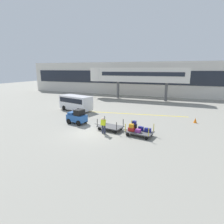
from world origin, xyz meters
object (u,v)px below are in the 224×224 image
baggage_cart_middle (138,130)px  baggage_tug (77,117)px  shuttle_van (76,102)px  safety_cone_near (195,120)px  baggage_handler (103,125)px  baggage_cart_lead (110,127)px

baggage_cart_middle → baggage_tug: bearing=170.6°
shuttle_van → safety_cone_near: 15.42m
baggage_cart_middle → baggage_handler: size_ratio=1.97×
baggage_tug → baggage_cart_middle: baggage_tug is taller
baggage_cart_middle → baggage_cart_lead: bearing=171.1°
baggage_cart_lead → baggage_cart_middle: baggage_cart_middle is taller
safety_cone_near → baggage_handler: bearing=-139.3°
baggage_cart_middle → safety_cone_near: bearing=50.9°
baggage_tug → baggage_cart_middle: size_ratio=0.73×
baggage_handler → shuttle_van: (-7.45, 7.33, 0.37)m
baggage_handler → shuttle_van: bearing=135.5°
baggage_cart_middle → shuttle_van: size_ratio=0.60×
baggage_cart_lead → baggage_handler: (-0.18, -1.21, 0.52)m
shuttle_van → baggage_cart_middle: bearing=-32.1°
baggage_tug → shuttle_van: size_ratio=0.44×
shuttle_van → safety_cone_near: bearing=-1.9°
baggage_tug → baggage_cart_middle: 7.01m
baggage_cart_middle → safety_cone_near: baggage_cart_middle is taller
baggage_tug → safety_cone_near: size_ratio=4.10×
safety_cone_near → shuttle_van: bearing=178.1°
baggage_cart_lead → shuttle_van: 9.82m
baggage_tug → shuttle_van: 6.49m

